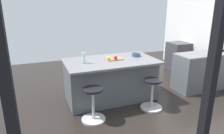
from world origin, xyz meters
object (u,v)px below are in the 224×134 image
at_px(stool_by_window, 152,95).
at_px(water_bottle, 84,57).
at_px(stool_middle, 93,105).
at_px(oven_range, 178,56).
at_px(fruit_bowl, 136,55).
at_px(apple_yellow, 108,58).
at_px(cutting_board, 114,59).
at_px(kitchen_island, 110,79).
at_px(apple_red, 116,58).

xyz_separation_m(stool_by_window, water_bottle, (1.20, -0.68, 0.73)).
bearing_deg(water_bottle, stool_middle, 88.05).
distance_m(oven_range, water_bottle, 3.71).
xyz_separation_m(stool_middle, fruit_bowl, (-1.26, -0.80, 0.65)).
height_order(stool_middle, water_bottle, water_bottle).
relative_size(oven_range, stool_middle, 1.39).
bearing_deg(fruit_bowl, apple_yellow, 8.84).
relative_size(cutting_board, fruit_bowl, 1.84).
distance_m(kitchen_island, stool_by_window, 0.97).
height_order(kitchen_island, fruit_bowl, fruit_bowl).
bearing_deg(oven_range, apple_yellow, 24.45).
distance_m(stool_middle, apple_red, 1.17).
xyz_separation_m(water_bottle, fruit_bowl, (-1.24, -0.13, -0.08)).
height_order(oven_range, stool_middle, oven_range).
height_order(kitchen_island, apple_red, apple_red).
bearing_deg(apple_yellow, stool_by_window, 134.00).
height_order(stool_middle, apple_red, apple_red).
bearing_deg(cutting_board, stool_middle, 46.29).
height_order(kitchen_island, apple_yellow, apple_yellow).
xyz_separation_m(kitchen_island, apple_yellow, (0.06, 0.04, 0.50)).
height_order(apple_yellow, fruit_bowl, apple_yellow).
height_order(cutting_board, apple_red, apple_red).
relative_size(oven_range, water_bottle, 2.78).
relative_size(apple_red, fruit_bowl, 0.40).
distance_m(stool_middle, apple_yellow, 1.11).
bearing_deg(kitchen_island, cutting_board, 175.27).
bearing_deg(oven_range, water_bottle, 21.22).
bearing_deg(stool_middle, fruit_bowl, -147.50).
bearing_deg(stool_middle, kitchen_island, -129.75).
relative_size(cutting_board, apple_red, 4.65).
bearing_deg(kitchen_island, oven_range, -155.81).
relative_size(apple_red, water_bottle, 0.25).
xyz_separation_m(oven_range, apple_yellow, (2.88, 1.31, 0.52)).
height_order(kitchen_island, water_bottle, water_bottle).
bearing_deg(apple_yellow, oven_range, -155.55).
xyz_separation_m(stool_by_window, fruit_bowl, (-0.04, -0.80, 0.65)).
bearing_deg(stool_middle, apple_red, -136.89).
distance_m(oven_range, cutting_board, 3.06).
bearing_deg(stool_by_window, apple_red, -51.30).
bearing_deg(apple_yellow, apple_red, 164.97).
bearing_deg(apple_yellow, kitchen_island, -143.95).
distance_m(cutting_board, water_bottle, 0.69).
distance_m(apple_yellow, fruit_bowl, 0.72).
xyz_separation_m(kitchen_island, water_bottle, (0.59, 0.06, 0.57)).
bearing_deg(oven_range, cutting_board, 24.97).
xyz_separation_m(oven_range, kitchen_island, (2.82, 1.27, 0.02)).
xyz_separation_m(stool_middle, apple_red, (-0.70, -0.66, 0.67)).
relative_size(kitchen_island, cutting_board, 5.40).
distance_m(stool_middle, water_bottle, 1.00).
relative_size(apple_red, apple_yellow, 1.04).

